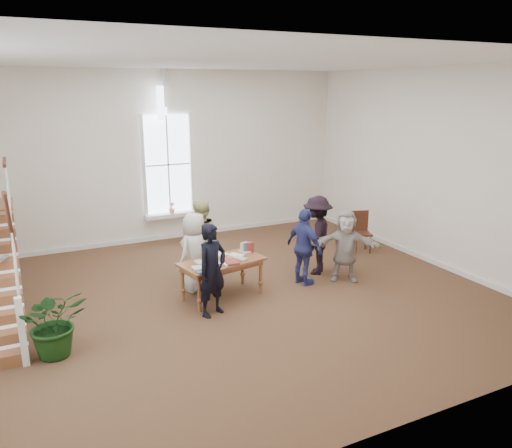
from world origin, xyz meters
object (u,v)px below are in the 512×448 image
woman_cluster_b (317,235)px  library_table (222,265)px  woman_cluster_c (345,246)px  side_chair (361,229)px  elderly_woman (195,252)px  person_yellow (200,240)px  floor_plant (55,322)px  woman_cluster_a (304,247)px  police_officer (212,270)px

woman_cluster_b → library_table: bearing=-37.0°
woman_cluster_c → side_chair: size_ratio=1.52×
woman_cluster_b → side_chair: size_ratio=1.71×
library_table → woman_cluster_c: 2.73m
elderly_woman → side_chair: (4.62, 0.58, -0.24)m
person_yellow → woman_cluster_b: (2.46, -0.77, -0.00)m
elderly_woman → floor_plant: bearing=0.4°
person_yellow → side_chair: person_yellow is taller
elderly_woman → side_chair: elderly_woman is taller
library_table → woman_cluster_a: woman_cluster_a is taller
person_yellow → side_chair: bearing=151.2°
library_table → elderly_woman: elderly_woman is taller
elderly_woman → woman_cluster_b: woman_cluster_b is taller
library_table → woman_cluster_c: woman_cluster_c is taller
woman_cluster_a → woman_cluster_b: woman_cluster_b is taller
library_table → woman_cluster_a: 1.82m
police_officer → library_table: bearing=32.5°
woman_cluster_a → floor_plant: woman_cluster_a is taller
person_yellow → floor_plant: bearing=3.3°
library_table → woman_cluster_b: (2.42, 0.34, 0.20)m
police_officer → woman_cluster_c: bearing=-16.8°
police_officer → woman_cluster_a: bearing=-9.6°
library_table → woman_cluster_b: size_ratio=1.00×
woman_cluster_a → person_yellow: bearing=43.4°
elderly_woman → side_chair: 4.66m
woman_cluster_a → floor_plant: (-4.97, -0.82, -0.27)m
elderly_woman → woman_cluster_b: (2.76, -0.27, 0.06)m
woman_cluster_a → woman_cluster_c: 0.92m
elderly_woman → floor_plant: size_ratio=1.48×
person_yellow → woman_cluster_c: (2.76, -1.42, -0.10)m
person_yellow → floor_plant: 3.73m
police_officer → floor_plant: size_ratio=1.56×
elderly_woman → woman_cluster_b: 2.77m
side_chair → woman_cluster_b: bearing=-136.7°
person_yellow → side_chair: size_ratio=1.72×
side_chair → elderly_woman: bearing=-154.1°
elderly_woman → woman_cluster_c: elderly_woman is taller
person_yellow → woman_cluster_a: person_yellow is taller
floor_plant → library_table: bearing=16.4°
woman_cluster_a → woman_cluster_b: bearing=-66.4°
person_yellow → woman_cluster_a: bearing=116.9°
elderly_woman → floor_plant: elderly_woman is taller
woman_cluster_b → side_chair: (1.86, 0.85, -0.31)m
person_yellow → side_chair: 4.33m
floor_plant → side_chair: 7.72m
woman_cluster_a → side_chair: woman_cluster_a is taller
library_table → person_yellow: size_ratio=1.00×
police_officer → woman_cluster_b: (2.86, 0.98, 0.02)m
elderly_woman → woman_cluster_a: size_ratio=1.00×
woman_cluster_c → side_chair: (1.56, 1.50, -0.21)m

